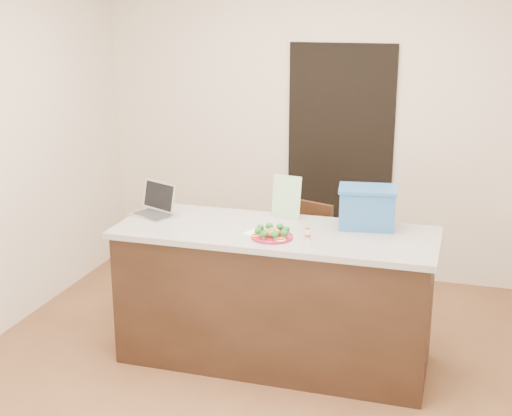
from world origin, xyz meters
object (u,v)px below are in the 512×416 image
(plate, at_px, (272,236))
(laptop, at_px, (156,206))
(chair, at_px, (305,256))
(yogurt_bottle, at_px, (308,234))
(island, at_px, (275,296))
(napkin, at_px, (261,233))
(blue_box, at_px, (367,207))

(plate, bearing_deg, laptop, 163.44)
(chair, bearing_deg, yogurt_bottle, -56.51)
(island, distance_m, yogurt_bottle, 0.56)
(napkin, relative_size, chair, 0.19)
(blue_box, xyz_separation_m, chair, (-0.50, 0.44, -0.54))
(yogurt_bottle, height_order, chair, yogurt_bottle)
(chair, bearing_deg, blue_box, -21.21)
(plate, xyz_separation_m, napkin, (-0.09, 0.06, -0.01))
(laptop, xyz_separation_m, chair, (0.93, 0.56, -0.46))
(yogurt_bottle, bearing_deg, laptop, 168.60)
(island, height_order, plate, plate)
(island, distance_m, plate, 0.50)
(laptop, relative_size, chair, 0.40)
(plate, xyz_separation_m, blue_box, (0.53, 0.39, 0.12))
(island, bearing_deg, chair, 85.67)
(plate, relative_size, napkin, 1.54)
(island, xyz_separation_m, laptop, (-0.88, 0.11, 0.52))
(plate, bearing_deg, chair, 88.25)
(plate, relative_size, yogurt_bottle, 3.60)
(laptop, distance_m, chair, 1.18)
(island, distance_m, napkin, 0.48)
(plate, relative_size, laptop, 0.71)
(plate, height_order, chair, plate)
(yogurt_bottle, relative_size, laptop, 0.20)
(blue_box, bearing_deg, chair, 130.95)
(laptop, bearing_deg, chair, 55.51)
(island, height_order, chair, island)
(blue_box, relative_size, chair, 0.44)
(laptop, distance_m, blue_box, 1.44)
(plate, height_order, laptop, laptop)
(plate, distance_m, chair, 0.93)
(chair, bearing_deg, island, -74.39)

